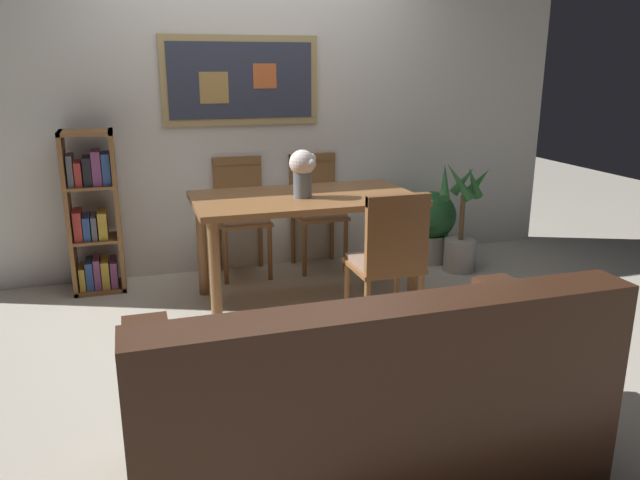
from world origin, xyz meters
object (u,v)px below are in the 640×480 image
Objects in this scene: dining_table at (305,210)px; dining_chair_far_left at (241,206)px; bookshelf at (93,217)px; flower_vase at (303,169)px; leather_couch at (367,405)px; dining_chair_near_right at (389,254)px; dining_chair_far_right at (316,201)px; potted_ivy at (432,223)px; potted_palm at (461,229)px.

dining_table is 1.64× the size of dining_chair_far_left.
flower_vase is (1.36, -0.70, 0.39)m from bookshelf.
leather_couch is at bearing -67.07° from bookshelf.
dining_chair_near_right is at bearing -39.78° from bookshelf.
dining_chair_far_right is 1.49× the size of potted_ivy.
leather_couch reaches higher than potted_ivy.
dining_table is 1.42m from potted_palm.
dining_table is at bearing -156.70° from potted_ivy.
flower_vase is at bearing -119.28° from dining_table.
flower_vase is at bearing -27.22° from bookshelf.
potted_palm is at bearing -8.37° from bookshelf.
potted_palm is at bearing 10.43° from dining_table.
flower_vase is (0.28, -0.79, 0.40)m from dining_chair_far_left.
dining_chair_far_left is at bearing 112.22° from dining_chair_near_right.
potted_palm is at bearing 43.36° from dining_chair_near_right.
bookshelf is at bearing 177.49° from potted_ivy.
dining_chair_near_right is at bearing -67.78° from dining_chair_far_left.
dining_chair_near_right is 0.88m from flower_vase.
dining_chair_near_right is 2.20m from bookshelf.
flower_vase is (0.27, 1.87, 0.63)m from leather_couch.
flower_vase is at bearing 114.81° from dining_chair_near_right.
potted_palm is at bearing 52.61° from leather_couch.
potted_ivy is (1.56, -0.20, -0.21)m from dining_chair_far_left.
leather_couch is (0.01, -2.66, -0.22)m from dining_chair_far_left.
dining_chair_far_right is at bearing 155.04° from potted_palm.
dining_table is 0.81m from dining_chair_far_left.
dining_chair_near_right is 1.49m from dining_chair_far_right.
dining_chair_far_right reaches higher than potted_ivy.
leather_couch is at bearing -98.84° from dining_table.
potted_ivy is (2.64, -0.12, -0.23)m from bookshelf.
potted_ivy is 0.31m from potted_palm.
dining_chair_far_right is 0.99m from potted_ivy.
potted_palm is (1.66, 2.17, 0.03)m from leather_couch.
potted_palm is (2.75, -0.40, -0.21)m from bookshelf.
potted_ivy is (0.95, 1.29, -0.21)m from dining_chair_near_right.
dining_table is 1.67× the size of potted_palm.
potted_palm is (1.05, -0.49, -0.19)m from dining_chair_far_right.
bookshelf reaches higher than dining_chair_far_right.
leather_couch is at bearing -127.39° from potted_palm.
dining_chair_far_left is at bearing 4.61° from bookshelf.
dining_chair_far_right reaches higher than leather_couch.
flower_vase is at bearing -70.18° from dining_chair_far_left.
dining_chair_far_left is 0.51× the size of leather_couch.
bookshelf is (-1.69, 1.41, 0.02)m from dining_chair_near_right.
dining_chair_near_right is at bearing -126.42° from potted_ivy.
dining_table is 2.45× the size of potted_ivy.
bookshelf is at bearing 112.93° from leather_couch.
dining_chair_near_right is 0.78× the size of bookshelf.
bookshelf is (-1.39, 0.65, -0.09)m from dining_table.
leather_couch is 2.73m from potted_palm.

